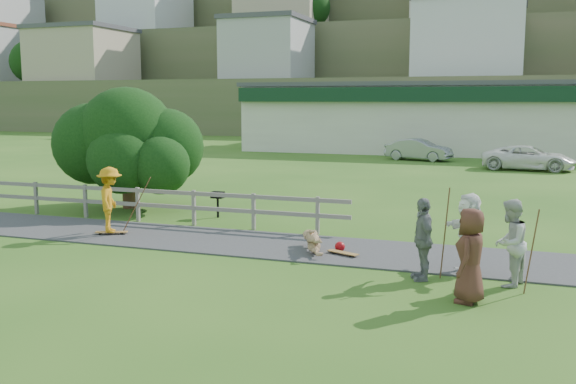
% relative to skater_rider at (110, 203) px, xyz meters
% --- Properties ---
extents(ground, '(260.00, 260.00, 0.00)m').
position_rel_skater_rider_xyz_m(ground, '(3.55, -1.18, -0.94)').
color(ground, '#2C5A19').
rests_on(ground, ground).
extents(path, '(34.00, 3.00, 0.04)m').
position_rel_skater_rider_xyz_m(path, '(3.55, 0.32, -0.92)').
color(path, '#323234').
rests_on(path, ground).
extents(fence, '(15.05, 0.10, 1.10)m').
position_rel_skater_rider_xyz_m(fence, '(-1.07, 2.12, -0.22)').
color(fence, slate).
rests_on(fence, ground).
extents(strip_mall, '(32.50, 10.75, 5.10)m').
position_rel_skater_rider_xyz_m(strip_mall, '(7.55, 33.76, 1.64)').
color(strip_mall, beige).
rests_on(strip_mall, ground).
extents(hillside, '(220.00, 67.00, 47.50)m').
position_rel_skater_rider_xyz_m(hillside, '(3.55, 90.13, 13.47)').
color(hillside, '#4E5D37').
rests_on(hillside, ground).
extents(skater_rider, '(1.18, 1.40, 1.88)m').
position_rel_skater_rider_xyz_m(skater_rider, '(0.00, 0.00, 0.00)').
color(skater_rider, orange).
rests_on(skater_rider, ground).
extents(skater_fallen, '(1.69, 1.08, 0.61)m').
position_rel_skater_rider_xyz_m(skater_fallen, '(6.11, -0.09, -0.63)').
color(skater_fallen, tan).
rests_on(skater_fallen, ground).
extents(spectator_a, '(0.94, 1.06, 1.84)m').
position_rel_skater_rider_xyz_m(spectator_a, '(10.82, -1.50, -0.02)').
color(spectator_a, beige).
rests_on(spectator_a, ground).
extents(spectator_b, '(0.80, 1.14, 1.80)m').
position_rel_skater_rider_xyz_m(spectator_b, '(9.04, -1.64, -0.04)').
color(spectator_b, gray).
rests_on(spectator_b, ground).
extents(spectator_c, '(0.72, 0.98, 1.84)m').
position_rel_skater_rider_xyz_m(spectator_c, '(10.12, -2.92, -0.02)').
color(spectator_c, '#532C21').
rests_on(spectator_c, ground).
extents(spectator_d, '(1.21, 1.76, 1.83)m').
position_rel_skater_rider_xyz_m(spectator_d, '(9.93, -0.77, -0.03)').
color(spectator_d, white).
rests_on(spectator_d, ground).
extents(car_silver, '(4.38, 2.31, 1.37)m').
position_rel_skater_rider_xyz_m(car_silver, '(5.09, 25.98, -0.25)').
color(car_silver, gray).
rests_on(car_silver, ground).
extents(car_white, '(5.04, 2.60, 1.36)m').
position_rel_skater_rider_xyz_m(car_white, '(11.60, 22.23, -0.26)').
color(car_white, white).
rests_on(car_white, ground).
extents(tree, '(5.56, 5.56, 3.63)m').
position_rel_skater_rider_xyz_m(tree, '(-2.17, 4.24, 0.87)').
color(tree, black).
rests_on(tree, ground).
extents(bbq, '(0.40, 0.31, 0.86)m').
position_rel_skater_rider_xyz_m(bbq, '(1.67, 3.58, -0.51)').
color(bbq, black).
rests_on(bbq, ground).
extents(longboard_rider, '(0.92, 0.56, 0.10)m').
position_rel_skater_rider_xyz_m(longboard_rider, '(0.00, 0.00, -0.89)').
color(longboard_rider, brown).
rests_on(longboard_rider, ground).
extents(longboard_fallen, '(0.87, 0.51, 0.10)m').
position_rel_skater_rider_xyz_m(longboard_fallen, '(6.91, -0.19, -0.89)').
color(longboard_fallen, brown).
rests_on(longboard_fallen, ground).
extents(helmet, '(0.26, 0.26, 0.26)m').
position_rel_skater_rider_xyz_m(helmet, '(6.71, 0.26, -0.81)').
color(helmet, '#A10A10').
rests_on(helmet, ground).
extents(pole_rider, '(0.03, 0.03, 1.95)m').
position_rel_skater_rider_xyz_m(pole_rider, '(0.60, 0.40, 0.04)').
color(pole_rider, brown).
rests_on(pole_rider, ground).
extents(pole_spec_left, '(0.03, 0.03, 2.01)m').
position_rel_skater_rider_xyz_m(pole_spec_left, '(9.48, -1.40, 0.07)').
color(pole_spec_left, brown).
rests_on(pole_spec_left, ground).
extents(pole_spec_right, '(0.03, 0.03, 1.75)m').
position_rel_skater_rider_xyz_m(pole_spec_right, '(11.23, -1.99, -0.06)').
color(pole_spec_right, brown).
rests_on(pole_spec_right, ground).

